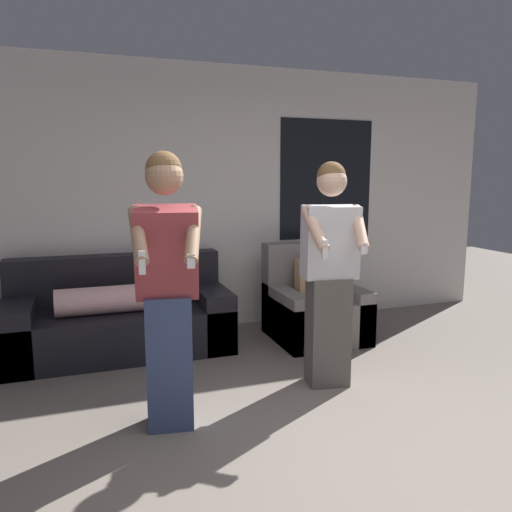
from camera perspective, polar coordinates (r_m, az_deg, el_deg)
The scene contains 6 objects.
ground_plane at distance 2.86m, azimuth 14.10°, elevation -25.00°, with size 14.00×14.00×0.00m, color slate.
wall_back at distance 5.23m, azimuth -4.15°, elevation 6.51°, with size 6.48×0.07×2.70m.
couch at distance 4.76m, azimuth -15.28°, elevation -6.91°, with size 1.96×0.87×0.85m.
armchair at distance 4.99m, azimuth 6.64°, elevation -5.83°, with size 0.84×0.84×0.92m.
person_left at distance 3.12m, azimuth -10.10°, elevation -3.73°, with size 0.44×0.54×1.74m.
person_right at distance 3.78m, azimuth 8.40°, elevation -1.98°, with size 0.46×0.51×1.70m.
Camera 1 is at (-1.36, -1.95, 1.59)m, focal length 35.00 mm.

